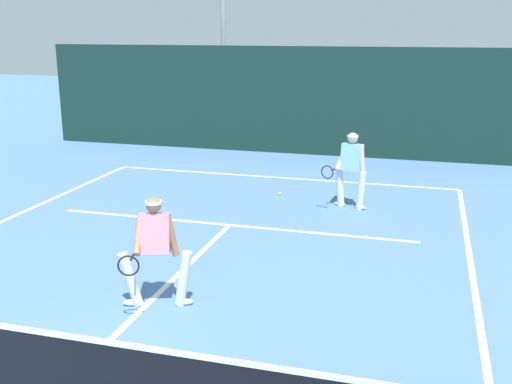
# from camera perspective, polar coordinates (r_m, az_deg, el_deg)

# --- Properties ---
(court_line_baseline_far) EXTENTS (9.21, 0.10, 0.01)m
(court_line_baseline_far) POSITION_cam_1_polar(r_m,az_deg,el_deg) (16.20, 2.16, 1.37)
(court_line_baseline_far) COLOR white
(court_line_baseline_far) RESTS_ON ground_plane
(court_line_service) EXTENTS (7.51, 0.10, 0.01)m
(court_line_service) POSITION_cam_1_polar(r_m,az_deg,el_deg) (12.33, -2.51, -3.12)
(court_line_service) COLOR white
(court_line_service) RESTS_ON ground_plane
(court_line_centre) EXTENTS (0.10, 6.40, 0.01)m
(court_line_centre) POSITION_cam_1_polar(r_m,az_deg,el_deg) (9.52, -8.74, -9.00)
(court_line_centre) COLOR white
(court_line_centre) RESTS_ON ground_plane
(tennis_net) EXTENTS (10.10, 0.09, 1.09)m
(tennis_net) POSITION_cam_1_polar(r_m,az_deg,el_deg) (6.85, -20.44, -15.37)
(tennis_net) COLOR #1E4723
(tennis_net) RESTS_ON ground_plane
(player_near) EXTENTS (1.05, 0.93, 1.62)m
(player_near) POSITION_cam_1_polar(r_m,az_deg,el_deg) (8.66, -9.48, -5.17)
(player_near) COLOR silver
(player_near) RESTS_ON ground_plane
(player_far) EXTENTS (0.98, 0.86, 1.69)m
(player_far) POSITION_cam_1_polar(r_m,az_deg,el_deg) (13.43, 8.94, 2.36)
(player_far) COLOR silver
(player_far) RESTS_ON ground_plane
(tennis_ball) EXTENTS (0.07, 0.07, 0.07)m
(tennis_ball) POSITION_cam_1_polar(r_m,az_deg,el_deg) (14.52, 2.25, -0.15)
(tennis_ball) COLOR #D1E033
(tennis_ball) RESTS_ON ground_plane
(back_fence_windscreen) EXTENTS (17.36, 0.12, 3.33)m
(back_fence_windscreen) POSITION_cam_1_polar(r_m,az_deg,el_deg) (19.07, 4.61, 8.52)
(back_fence_windscreen) COLOR #142E27
(back_fence_windscreen) RESTS_ON ground_plane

